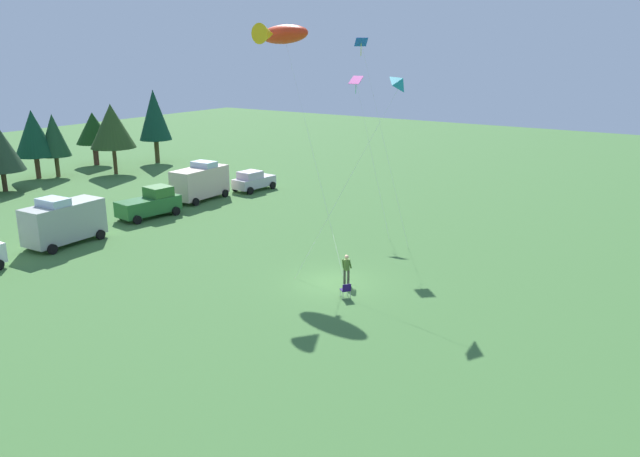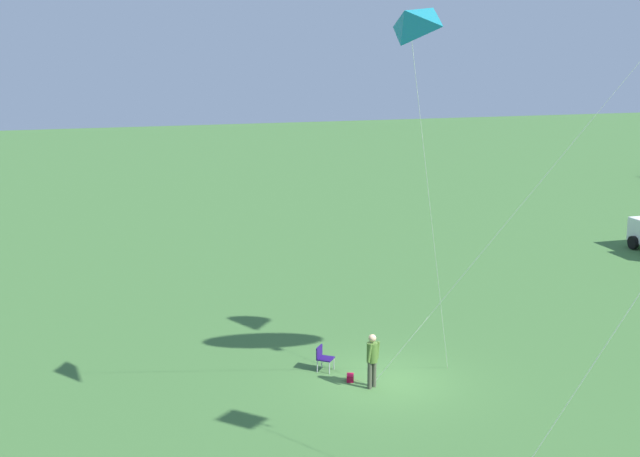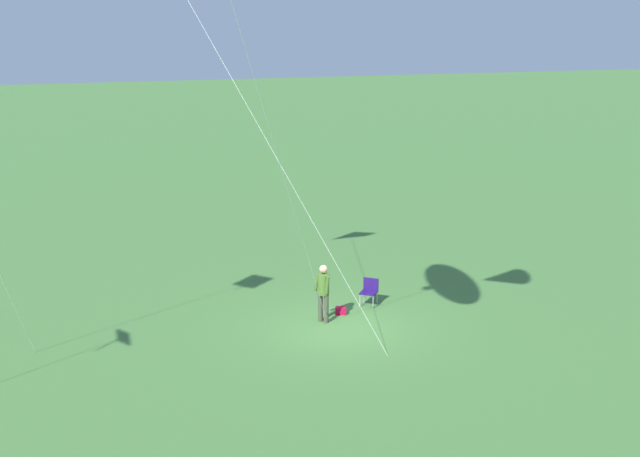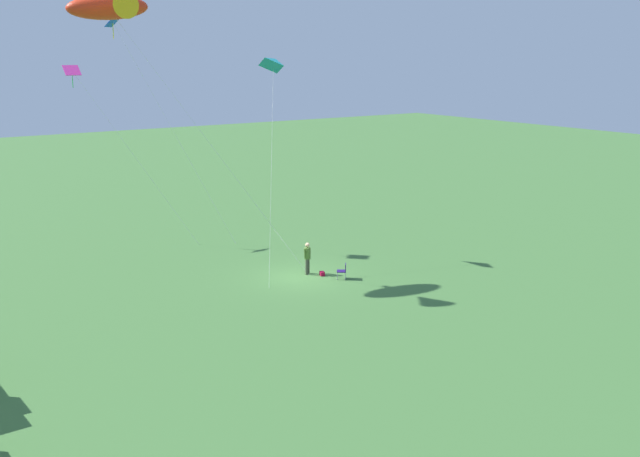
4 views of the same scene
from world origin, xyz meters
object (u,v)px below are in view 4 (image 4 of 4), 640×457
kite_large_fish (111,7)px  kite_diamond_rainbow (76,76)px  person_kite_flyer (307,256)px  kite_delta_teal (276,64)px  folding_chair (343,270)px  kite_diamond_blue (118,32)px  backpack_on_grass (322,274)px

kite_large_fish → kite_diamond_rainbow: bearing=-4.6°
person_kite_flyer → kite_diamond_rainbow: (13.67, 7.53, 9.24)m
person_kite_flyer → kite_diamond_rainbow: kite_diamond_rainbow is taller
kite_delta_teal → folding_chair: bearing=-178.5°
kite_delta_teal → person_kite_flyer: bearing=168.7°
kite_diamond_blue → folding_chair: bearing=-152.8°
kite_large_fish → kite_diamond_rainbow: kite_large_fish is taller
person_kite_flyer → backpack_on_grass: (-0.69, -0.49, -0.91)m
kite_diamond_blue → kite_diamond_rainbow: kite_diamond_blue is taller
kite_large_fish → kite_delta_teal: kite_large_fish is taller
kite_diamond_blue → kite_delta_teal: bearing=-135.8°
kite_large_fish → kite_diamond_blue: (6.29, -2.60, -1.04)m
kite_diamond_rainbow → folding_chair: bearing=-151.0°
folding_chair → kite_large_fish: size_ratio=0.06×
kite_large_fish → kite_delta_teal: 9.56m
folding_chair → kite_diamond_rainbow: kite_diamond_rainbow is taller
folding_chair → kite_large_fish: (6.74, 9.30, 13.34)m
kite_large_fish → kite_delta_teal: bearing=-92.8°
person_kite_flyer → folding_chair: size_ratio=2.12×
folding_chair → person_kite_flyer: bearing=-22.5°
backpack_on_grass → kite_diamond_rainbow: bearing=29.2°
kite_large_fish → folding_chair: bearing=-126.0°
folding_chair → backpack_on_grass: 1.31m
person_kite_flyer → kite_diamond_rainbow: bearing=-3.8°
person_kite_flyer → kite_diamond_rainbow: 18.13m
kite_large_fish → kite_delta_teal: (-0.45, -9.14, -2.78)m
kite_delta_teal → kite_diamond_blue: kite_diamond_blue is taller
backpack_on_grass → kite_delta_teal: bearing=-4.6°
backpack_on_grass → kite_diamond_rainbow: (14.36, 8.01, 10.15)m
kite_diamond_rainbow → person_kite_flyer: bearing=-151.2°
kite_diamond_blue → person_kite_flyer: bearing=-153.3°
backpack_on_grass → kite_delta_teal: (5.19, -0.41, 10.93)m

